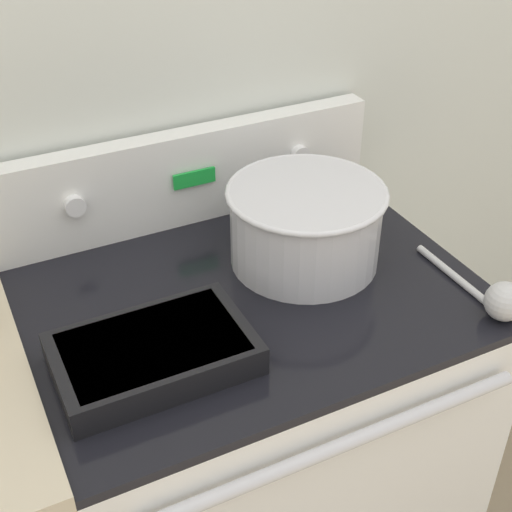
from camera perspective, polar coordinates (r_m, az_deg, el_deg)
kitchen_wall at (r=1.44m, az=-6.84°, el=15.62°), size 8.00×0.05×2.50m
stove_range at (r=1.63m, az=-0.40°, el=-15.69°), size 0.81×0.66×0.92m
control_panel at (r=1.48m, az=-5.40°, el=6.39°), size 0.81×0.07×0.20m
mixing_bowl at (r=1.35m, az=3.98°, el=2.77°), size 0.30×0.30×0.16m
casserole_dish at (r=1.15m, az=-8.20°, el=-7.62°), size 0.31×0.20×0.05m
ladle at (r=1.31m, az=18.84°, el=-3.25°), size 0.07×0.27×0.07m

